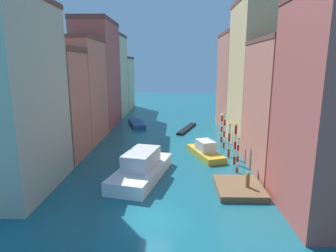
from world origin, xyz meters
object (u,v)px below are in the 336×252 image
object	(u,v)px
waterfront_dock	(239,188)
mooring_pole_1	(235,144)
person_on_dock	(248,180)
mooring_pole_2	(229,140)
motorboat_1	(137,123)
vaporetto_white	(142,168)
gondola_black	(187,129)
mooring_pole_3	(224,130)
motorboat_0	(205,151)
mooring_pole_4	(222,128)
mooring_pole_0	(238,155)

from	to	relation	value
waterfront_dock	mooring_pole_1	size ratio (longest dim) A/B	1.06
person_on_dock	mooring_pole_1	xyz separation A→B (m)	(0.39, 7.73, 1.27)
mooring_pole_2	motorboat_1	world-z (taller)	mooring_pole_2
person_on_dock	motorboat_1	bearing A→B (deg)	115.44
vaporetto_white	motorboat_1	distance (m)	26.56
vaporetto_white	motorboat_1	size ratio (longest dim) A/B	1.35
mooring_pole_1	gondola_black	size ratio (longest dim) A/B	0.53
mooring_pole_3	gondola_black	size ratio (longest dim) A/B	0.56
gondola_black	motorboat_0	distance (m)	15.51
waterfront_dock	mooring_pole_4	xyz separation A→B (m)	(1.10, 17.20, 1.94)
mooring_pole_4	motorboat_0	world-z (taller)	mooring_pole_4
waterfront_dock	mooring_pole_3	bearing A→B (deg)	86.26
person_on_dock	mooring_pole_3	world-z (taller)	mooring_pole_3
person_on_dock	mooring_pole_1	distance (m)	7.84
mooring_pole_1	mooring_pole_2	world-z (taller)	mooring_pole_1
mooring_pole_2	mooring_pole_3	xyz separation A→B (m)	(0.05, 3.96, 0.38)
waterfront_dock	gondola_black	world-z (taller)	waterfront_dock
mooring_pole_3	vaporetto_white	bearing A→B (deg)	-132.86
mooring_pole_1	motorboat_0	distance (m)	4.54
mooring_pole_1	vaporetto_white	size ratio (longest dim) A/B	0.45
mooring_pole_1	mooring_pole_2	bearing A→B (deg)	94.24
person_on_dock	motorboat_1	xyz separation A→B (m)	(-14.01, 29.46, -0.85)
mooring_pole_1	gondola_black	xyz separation A→B (m)	(-4.83, 18.19, -2.28)
mooring_pole_1	motorboat_1	size ratio (longest dim) A/B	0.61
mooring_pole_4	motorboat_0	bearing A→B (deg)	-114.20
mooring_pole_4	motorboat_0	size ratio (longest dim) A/B	0.58
motorboat_0	person_on_dock	bearing A→B (deg)	-75.32
person_on_dock	mooring_pole_1	size ratio (longest dim) A/B	0.30
mooring_pole_1	mooring_pole_3	world-z (taller)	mooring_pole_3
gondola_black	motorboat_0	bearing A→B (deg)	-83.75
waterfront_dock	mooring_pole_3	size ratio (longest dim) A/B	1.00
person_on_dock	gondola_black	bearing A→B (deg)	99.72
gondola_black	waterfront_dock	bearing A→B (deg)	-81.57
motorboat_0	mooring_pole_0	bearing A→B (deg)	-62.53
person_on_dock	vaporetto_white	bearing A→B (deg)	162.40
mooring_pole_3	motorboat_0	size ratio (longest dim) A/B	0.69
mooring_pole_0	vaporetto_white	distance (m)	10.39
vaporetto_white	gondola_black	distance (m)	23.43
mooring_pole_3	mooring_pole_1	bearing A→B (deg)	-88.74
vaporetto_white	mooring_pole_4	bearing A→B (deg)	53.90
mooring_pole_3	motorboat_0	xyz separation A→B (m)	(-3.00, -3.80, -1.90)
waterfront_dock	mooring_pole_2	bearing A→B (deg)	85.06
mooring_pole_3	mooring_pole_0	bearing A→B (deg)	-90.76
vaporetto_white	waterfront_dock	bearing A→B (deg)	-16.47
person_on_dock	mooring_pole_3	xyz separation A→B (m)	(0.24, 14.31, 1.43)
mooring_pole_1	motorboat_1	bearing A→B (deg)	123.54
gondola_black	motorboat_1	size ratio (longest dim) A/B	1.16
person_on_dock	mooring_pole_4	xyz separation A→B (m)	(0.44, 17.62, 1.01)
mooring_pole_4	motorboat_1	distance (m)	18.77
mooring_pole_1	gondola_black	distance (m)	18.96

